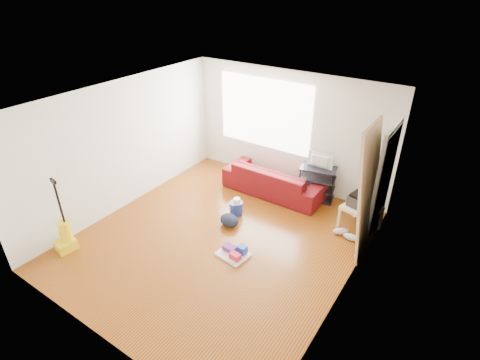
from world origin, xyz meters
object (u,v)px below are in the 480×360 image
Objects in this scene: sofa at (273,192)px; cleaning_tray at (234,253)px; vacuum at (65,237)px; side_table at (361,210)px; bucket at (236,213)px; tv_stand at (317,183)px; backpack at (229,225)px.

sofa reaches higher than cleaning_tray.
cleaning_tray is 0.41× the size of vacuum.
side_table is at bearing 172.21° from sofa.
bucket is 0.47× the size of cleaning_tray.
sofa is 1.14m from bucket.
tv_stand reaches higher than backpack.
sofa is at bearing 70.56° from vacuum.
side_table is (1.09, -0.54, 0.03)m from tv_stand.
vacuum reaches higher than bucket.
sofa is at bearing 79.59° from bucket.
bucket is at bearing 123.97° from backpack.
bucket is at bearing -158.25° from side_table.
cleaning_tray is (0.47, -2.17, 0.05)m from sofa.
sofa is 3.93× the size of cleaning_tray.
tv_stand is 1.79m from bucket.
cleaning_tray is 0.87m from backpack.
side_table is at bearing 52.17° from cleaning_tray.
cleaning_tray is 1.41× the size of backpack.
tv_stand is at bearing 52.81° from bucket.
sofa is at bearing 172.21° from side_table.
vacuum reaches higher than tv_stand.
tv_stand is (0.85, 0.27, 0.37)m from sofa.
tv_stand reaches higher than side_table.
backpack is (-2.05, -1.24, -0.40)m from side_table.
bucket is 3.08m from vacuum.
backpack is at bearing 57.44° from vacuum.
side_table is 2.76× the size of bucket.
cleaning_tray is (0.68, -1.04, 0.05)m from bucket.
sofa is 5.56× the size of backpack.
side_table is 0.53× the size of vacuum.
bucket is 0.67× the size of backpack.
tv_stand is at bearing -162.41° from sofa.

